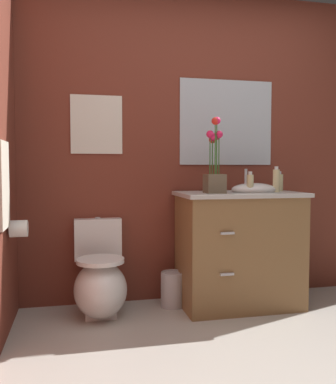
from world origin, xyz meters
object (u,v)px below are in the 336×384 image
vanity_cabinet (239,248)px  trash_bin (172,289)px  hand_wash_bottle (250,183)px  lotion_bottle (276,180)px  hanging_towel (3,185)px  toilet_paper_roll (19,229)px  wall_mirror (226,123)px  soap_bottle (279,182)px  toilet (100,282)px  wall_poster (97,125)px  flower_vase (215,167)px

vanity_cabinet → trash_bin: bearing=170.0°
hand_wash_bottle → trash_bin: size_ratio=0.59×
lotion_bottle → hanging_towel: 1.95m
hand_wash_bottle → toilet_paper_roll: hand_wash_bottle is taller
hand_wash_bottle → wall_mirror: wall_mirror is taller
vanity_cabinet → soap_bottle: bearing=12.5°
soap_bottle → hanging_towel: hanging_towel is taller
trash_bin → wall_mirror: size_ratio=0.34×
hand_wash_bottle → hanging_towel: hanging_towel is taller
soap_bottle → lotion_bottle: lotion_bottle is taller
hand_wash_bottle → lotion_bottle: bearing=5.5°
toilet → hand_wash_bottle: 1.33m
wall_poster → hanging_towel: wall_poster is taller
vanity_cabinet → flower_vase: flower_vase is taller
trash_bin → wall_poster: size_ratio=0.60×
toilet → lotion_bottle: lotion_bottle is taller
flower_vase → wall_poster: size_ratio=1.24×
wall_poster → toilet_paper_roll: (-0.53, -0.46, -0.73)m
wall_mirror → vanity_cabinet: bearing=-89.5°
lotion_bottle → hand_wash_bottle: 0.23m
wall_mirror → hanging_towel: wall_mirror is taller
wall_poster → wall_mirror: size_ratio=0.56×
hand_wash_bottle → wall_mirror: (-0.05, 0.38, 0.49)m
toilet → wall_poster: size_ratio=1.53×
vanity_cabinet → wall_mirror: (-0.00, 0.29, 0.99)m
hanging_towel → wall_mirror: bearing=22.5°
hand_wash_bottle → hanging_towel: size_ratio=0.31×
vanity_cabinet → hanging_towel: hanging_towel is taller
soap_bottle → toilet_paper_roll: soap_bottle is taller
vanity_cabinet → flower_vase: size_ratio=1.91×
vanity_cabinet → flower_vase: (-0.23, -0.08, 0.62)m
lotion_bottle → wall_poster: wall_poster is taller
vanity_cabinet → trash_bin: size_ratio=3.92×
flower_vase → hand_wash_bottle: size_ratio=3.49×
hand_wash_bottle → wall_poster: (-1.12, 0.38, 0.45)m
hanging_towel → vanity_cabinet: bearing=13.2°
soap_bottle → hand_wash_bottle: 0.36m
soap_bottle → wall_mirror: size_ratio=0.20×
trash_bin → wall_poster: 1.40m
trash_bin → lotion_bottle: bearing=-10.9°
soap_bottle → wall_poster: size_ratio=0.35×
wall_mirror → hanging_towel: 1.85m
soap_bottle → trash_bin: bearing=179.4°
trash_bin → toilet_paper_roll: bearing=-166.5°
wall_poster → hanging_towel: bearing=-130.6°
hand_wash_bottle → soap_bottle: bearing=27.1°
soap_bottle → hand_wash_bottle: same height
toilet → hand_wash_bottle: bearing=-5.6°
hanging_towel → toilet: bearing=35.3°
toilet → vanity_cabinet: (1.07, -0.03, 0.21)m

